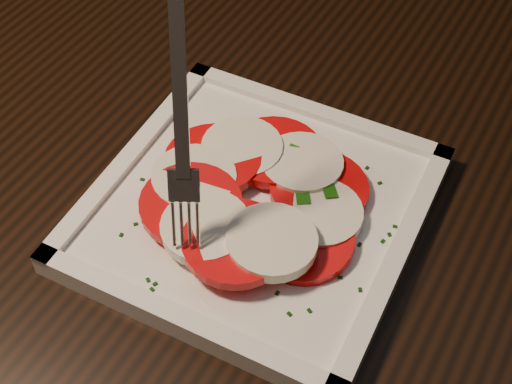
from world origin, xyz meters
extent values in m
cube|color=black|center=(0.05, -0.08, 0.73)|extent=(1.20, 0.80, 0.04)
cylinder|color=black|center=(-0.49, 0.26, 0.35)|extent=(0.06, 0.06, 0.71)
cube|color=black|center=(0.02, 0.62, 0.45)|extent=(0.50, 0.50, 0.04)
cylinder|color=black|center=(-0.20, 0.48, 0.21)|extent=(0.04, 0.04, 0.41)
cylinder|color=black|center=(0.15, 0.41, 0.21)|extent=(0.04, 0.04, 0.41)
cylinder|color=black|center=(-0.12, 0.84, 0.21)|extent=(0.04, 0.04, 0.41)
cube|color=white|center=(-0.03, -0.14, 0.76)|extent=(0.26, 0.26, 0.01)
cylinder|color=red|center=(0.02, -0.16, 0.77)|extent=(0.08, 0.08, 0.01)
cylinder|color=white|center=(0.02, -0.13, 0.77)|extent=(0.07, 0.07, 0.01)
cylinder|color=red|center=(0.01, -0.11, 0.77)|extent=(0.08, 0.08, 0.01)
cylinder|color=white|center=(-0.01, -0.09, 0.77)|extent=(0.07, 0.07, 0.01)
cylinder|color=red|center=(-0.04, -0.09, 0.77)|extent=(0.08, 0.08, 0.01)
cylinder|color=white|center=(-0.06, -0.10, 0.78)|extent=(0.07, 0.07, 0.01)
cylinder|color=red|center=(-0.08, -0.13, 0.78)|extent=(0.08, 0.08, 0.01)
cylinder|color=white|center=(-0.08, -0.15, 0.78)|extent=(0.07, 0.07, 0.01)
cylinder|color=red|center=(-0.07, -0.18, 0.78)|extent=(0.08, 0.08, 0.01)
cylinder|color=white|center=(-0.04, -0.19, 0.78)|extent=(0.07, 0.07, 0.01)
cylinder|color=red|center=(-0.02, -0.19, 0.78)|extent=(0.08, 0.08, 0.01)
cylinder|color=white|center=(0.01, -0.18, 0.78)|extent=(0.07, 0.07, 0.01)
cube|color=#1C5F10|center=(-0.04, -0.19, 0.78)|extent=(0.04, 0.01, 0.00)
cube|color=#1C5F10|center=(0.00, -0.19, 0.78)|extent=(0.03, 0.02, 0.00)
cube|color=#1C5F10|center=(-0.03, -0.10, 0.78)|extent=(0.03, 0.01, 0.00)
cube|color=#1C5F10|center=(0.01, -0.10, 0.78)|extent=(0.03, 0.04, 0.01)
cube|color=#1C5F10|center=(0.00, -0.12, 0.78)|extent=(0.02, 0.03, 0.00)
cube|color=#1C5F10|center=(-0.04, -0.21, 0.78)|extent=(0.03, 0.03, 0.00)
cube|color=#1C5F10|center=(-0.07, -0.17, 0.78)|extent=(0.02, 0.04, 0.00)
cube|color=#1C5F10|center=(-0.03, -0.10, 0.78)|extent=(0.01, 0.03, 0.01)
cube|color=black|center=(-0.06, -0.24, 0.77)|extent=(0.00, 0.00, 0.00)
cube|color=black|center=(0.08, -0.11, 0.77)|extent=(0.00, 0.00, 0.00)
cube|color=black|center=(0.04, -0.22, 0.77)|extent=(0.00, 0.00, 0.00)
cube|color=black|center=(0.05, -0.07, 0.77)|extent=(0.00, 0.00, 0.00)
cube|color=black|center=(0.06, -0.17, 0.77)|extent=(0.00, 0.00, 0.00)
cube|color=black|center=(-0.06, -0.24, 0.77)|extent=(0.00, 0.00, 0.00)
cube|color=black|center=(0.05, -0.15, 0.77)|extent=(0.00, 0.00, 0.00)
cube|color=black|center=(-0.10, -0.22, 0.77)|extent=(0.00, 0.00, 0.00)
cube|color=black|center=(-0.12, -0.12, 0.77)|extent=(0.00, 0.00, 0.00)
cube|color=black|center=(0.05, -0.21, 0.77)|extent=(0.00, 0.00, 0.00)
cube|color=black|center=(0.07, -0.12, 0.77)|extent=(0.00, 0.00, 0.00)
cube|color=black|center=(-0.10, -0.21, 0.77)|extent=(0.00, 0.00, 0.00)
cube|color=black|center=(-0.10, -0.18, 0.77)|extent=(0.00, 0.00, 0.00)
cube|color=black|center=(0.07, -0.13, 0.77)|extent=(0.00, 0.00, 0.00)
cube|color=black|center=(0.03, -0.21, 0.77)|extent=(0.00, 0.00, 0.00)
cube|color=black|center=(0.06, -0.14, 0.77)|extent=(0.00, 0.00, 0.00)
cube|color=black|center=(-0.05, -0.25, 0.77)|extent=(0.00, 0.00, 0.00)
cube|color=black|center=(-0.12, -0.13, 0.77)|extent=(0.00, 0.00, 0.00)
cube|color=black|center=(-0.12, -0.16, 0.77)|extent=(0.00, 0.00, 0.00)
cube|color=black|center=(0.03, -0.06, 0.77)|extent=(0.00, 0.00, 0.00)
cube|color=black|center=(0.08, -0.17, 0.77)|extent=(0.00, 0.00, 0.00)
cube|color=black|center=(-0.06, -0.22, 0.77)|extent=(0.00, 0.00, 0.00)
cube|color=black|center=(-0.12, -0.13, 0.77)|extent=(0.00, 0.00, 0.00)
camera|label=1|loc=(0.15, -0.45, 1.20)|focal=50.00mm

